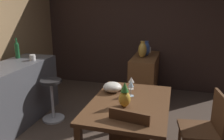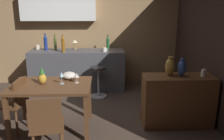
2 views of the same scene
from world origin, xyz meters
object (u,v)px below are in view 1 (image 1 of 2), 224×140
cup_white (33,58)px  pillar_candle_tall (149,50)px  wine_glass_left (131,80)px  sideboard_cabinet (145,77)px  chair_by_doorway (206,128)px  pineapple_centerpiece (125,96)px  dining_table (130,110)px  wine_bottle_green (17,49)px  vase_brass (142,50)px  fruit_bowl (112,87)px  wine_glass_right (131,85)px  bar_stool (52,99)px  vase_ceramic_blue (146,49)px

cup_white → pillar_candle_tall: cup_white is taller
cup_white → pillar_candle_tall: 2.23m
wine_glass_left → sideboard_cabinet: bearing=1.4°
wine_glass_left → pillar_candle_tall: pillar_candle_tall is taller
chair_by_doorway → pineapple_centerpiece: bearing=105.9°
dining_table → wine_bottle_green: size_ratio=3.61×
vase_brass → dining_table: bearing=-175.6°
fruit_bowl → cup_white: (0.57, 1.45, 0.15)m
wine_glass_right → pillar_candle_tall: pillar_candle_tall is taller
wine_bottle_green → cup_white: (-0.07, -0.33, -0.10)m
chair_by_doorway → bar_stool: size_ratio=1.34×
wine_glass_left → fruit_bowl: (-0.14, 0.20, -0.06)m
wine_bottle_green → vase_ceramic_blue: size_ratio=1.19×
wine_glass_left → wine_glass_right: bearing=-170.1°
dining_table → vase_ceramic_blue: 2.02m
bar_stool → cup_white: (0.13, 0.37, 0.60)m
wine_bottle_green → vase_brass: size_ratio=1.11×
cup_white → wine_glass_right: bearing=-111.0°
dining_table → chair_by_doorway: 0.82m
dining_table → wine_glass_left: 0.44m
sideboard_cabinet → chair_by_doorway: chair_by_doorway is taller
pillar_candle_tall → chair_by_doorway: bearing=-158.6°
pineapple_centerpiece → wine_bottle_green: bearing=63.2°
wine_glass_right → fruit_bowl: size_ratio=0.84×
bar_stool → fruit_bowl: 1.25m
bar_stool → sideboard_cabinet: bearing=-43.8°
wine_glass_right → vase_brass: vase_brass is taller
bar_stool → vase_brass: 1.77m
dining_table → wine_glass_left: size_ratio=7.77×
sideboard_cabinet → pillar_candle_tall: pillar_candle_tall is taller
sideboard_cabinet → dining_table: bearing=-177.1°
pineapple_centerpiece → cup_white: pineapple_centerpiece is taller
fruit_bowl → vase_brass: size_ratio=0.74×
cup_white → vase_brass: (1.01, -1.57, 0.02)m
wine_glass_left → pillar_candle_tall: 1.95m
chair_by_doorway → bar_stool: bearing=75.1°
bar_stool → wine_bottle_green: wine_bottle_green is taller
wine_glass_left → vase_brass: bearing=3.1°
pillar_candle_tall → vase_brass: size_ratio=0.45×
sideboard_cabinet → vase_ceramic_blue: (0.03, -0.01, 0.54)m
wine_glass_right → wine_glass_left: bearing=9.9°
pillar_candle_tall → sideboard_cabinet: bearing=176.5°
vase_ceramic_blue → cup_white: bearing=126.2°
dining_table → bar_stool: (0.68, 1.34, -0.30)m
dining_table → pineapple_centerpiece: pineapple_centerpiece is taller
bar_stool → wine_glass_right: (-0.51, -1.31, 0.53)m
sideboard_cabinet → wine_bottle_green: (-1.08, 1.94, 0.64)m
fruit_bowl → wine_bottle_green: bearing=70.1°
wine_glass_left → fruit_bowl: 0.25m
dining_table → cup_white: 1.91m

